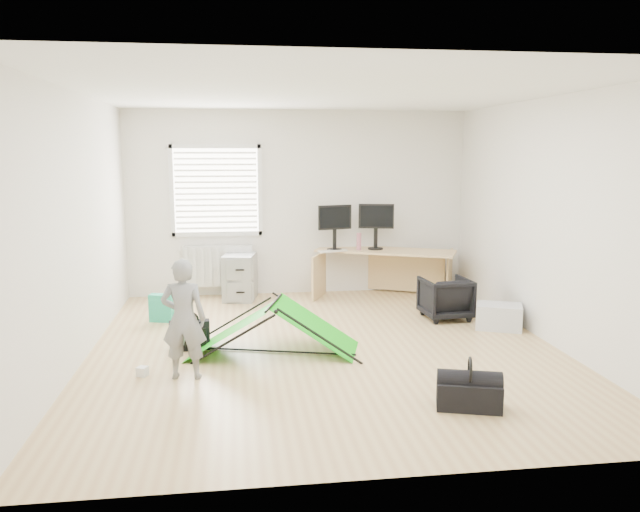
{
  "coord_description": "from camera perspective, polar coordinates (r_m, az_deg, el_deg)",
  "views": [
    {
      "loc": [
        -0.92,
        -6.43,
        2.11
      ],
      "look_at": [
        0.0,
        0.4,
        0.95
      ],
      "focal_mm": 35.0,
      "sensor_mm": 36.0,
      "label": 1
    }
  ],
  "objects": [
    {
      "name": "storage_crate",
      "position": [
        7.83,
        16.04,
        -5.33
      ],
      "size": [
        0.63,
        0.55,
        0.3
      ],
      "primitive_type": "cube",
      "rotation": [
        0.0,
        0.0,
        -0.4
      ],
      "color": "silver",
      "rests_on": "ground"
    },
    {
      "name": "tote_bag",
      "position": [
        8.07,
        -14.28,
        -4.63
      ],
      "size": [
        0.32,
        0.2,
        0.35
      ],
      "primitive_type": "cube",
      "rotation": [
        0.0,
        0.0,
        -0.27
      ],
      "color": "#21A179",
      "rests_on": "ground"
    },
    {
      "name": "duffel_bag",
      "position": [
        5.44,
        13.46,
        -12.25
      ],
      "size": [
        0.58,
        0.41,
        0.23
      ],
      "primitive_type": "cube",
      "rotation": [
        0.0,
        0.0,
        -0.3
      ],
      "color": "black",
      "rests_on": "ground"
    },
    {
      "name": "filing_cabinet",
      "position": [
        9.03,
        -7.33,
        -1.9
      ],
      "size": [
        0.52,
        0.63,
        0.66
      ],
      "primitive_type": "cube",
      "rotation": [
        0.0,
        0.0,
        -0.19
      ],
      "color": "gray",
      "rests_on": "ground"
    },
    {
      "name": "radiator",
      "position": [
        9.26,
        -9.29,
        -0.9
      ],
      "size": [
        1.0,
        0.12,
        0.6
      ],
      "primitive_type": "cube",
      "color": "silver",
      "rests_on": "back_wall"
    },
    {
      "name": "person",
      "position": [
        5.95,
        -12.36,
        -5.65
      ],
      "size": [
        0.45,
        0.32,
        1.14
      ],
      "primitive_type": "imported",
      "rotation": [
        0.0,
        0.0,
        3.02
      ],
      "color": "gray",
      "rests_on": "ground"
    },
    {
      "name": "laptop_bag",
      "position": [
        6.89,
        -11.83,
        -7.1
      ],
      "size": [
        0.43,
        0.17,
        0.32
      ],
      "primitive_type": "cube",
      "rotation": [
        0.0,
        0.0,
        0.09
      ],
      "color": "black",
      "rests_on": "ground"
    },
    {
      "name": "monitor_right",
      "position": [
        9.19,
        5.11,
        2.13
      ],
      "size": [
        0.53,
        0.23,
        0.49
      ],
      "primitive_type": "cube",
      "rotation": [
        0.0,
        0.0,
        -0.23
      ],
      "color": "black",
      "rests_on": "desk"
    },
    {
      "name": "keyboard",
      "position": [
        8.97,
        1.19,
        0.47
      ],
      "size": [
        0.45,
        0.28,
        0.02
      ],
      "primitive_type": "cube",
      "rotation": [
        0.0,
        0.0,
        0.34
      ],
      "color": "beige",
      "rests_on": "desk"
    },
    {
      "name": "ground",
      "position": [
        6.83,
        0.46,
        -8.44
      ],
      "size": [
        5.5,
        5.5,
        0.0
      ],
      "primitive_type": "plane",
      "color": "tan",
      "rests_on": "ground"
    },
    {
      "name": "thermos",
      "position": [
        9.13,
        3.57,
        1.34
      ],
      "size": [
        0.07,
        0.07,
        0.25
      ],
      "primitive_type": "cylinder",
      "rotation": [
        0.0,
        0.0,
        0.02
      ],
      "color": "#AE6173",
      "rests_on": "desk"
    },
    {
      "name": "window",
      "position": [
        9.16,
        -9.47,
        5.93
      ],
      "size": [
        1.2,
        0.06,
        1.2
      ],
      "primitive_type": "cube",
      "color": "silver",
      "rests_on": "back_wall"
    },
    {
      "name": "monitor_left",
      "position": [
        9.07,
        1.34,
        2.05
      ],
      "size": [
        0.52,
        0.23,
        0.49
      ],
      "primitive_type": "cube",
      "rotation": [
        0.0,
        0.0,
        0.25
      ],
      "color": "black",
      "rests_on": "desk"
    },
    {
      "name": "desk",
      "position": [
        9.24,
        5.97,
        -1.52
      ],
      "size": [
        2.08,
        1.42,
        0.68
      ],
      "primitive_type": "cube",
      "rotation": [
        0.0,
        0.0,
        -0.44
      ],
      "color": "tan",
      "rests_on": "ground"
    },
    {
      "name": "kite",
      "position": [
        6.64,
        -4.22,
        -6.57
      ],
      "size": [
        1.89,
        1.21,
        0.54
      ],
      "primitive_type": null,
      "rotation": [
        0.0,
        0.0,
        -0.27
      ],
      "color": "#13B210",
      "rests_on": "ground"
    },
    {
      "name": "back_wall",
      "position": [
        9.26,
        -1.96,
        4.85
      ],
      "size": [
        5.0,
        0.02,
        2.7
      ],
      "primitive_type": "cube",
      "color": "silver",
      "rests_on": "ground"
    },
    {
      "name": "office_chair",
      "position": [
        8.1,
        11.4,
        -3.79
      ],
      "size": [
        0.61,
        0.63,
        0.53
      ],
      "primitive_type": "imported",
      "rotation": [
        0.0,
        0.0,
        3.22
      ],
      "color": "black",
      "rests_on": "ground"
    },
    {
      "name": "white_box",
      "position": [
        6.25,
        -15.93,
        -10.11
      ],
      "size": [
        0.12,
        0.12,
        0.09
      ],
      "primitive_type": "cube",
      "rotation": [
        0.0,
        0.0,
        -0.42
      ],
      "color": "silver",
      "rests_on": "ground"
    }
  ]
}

